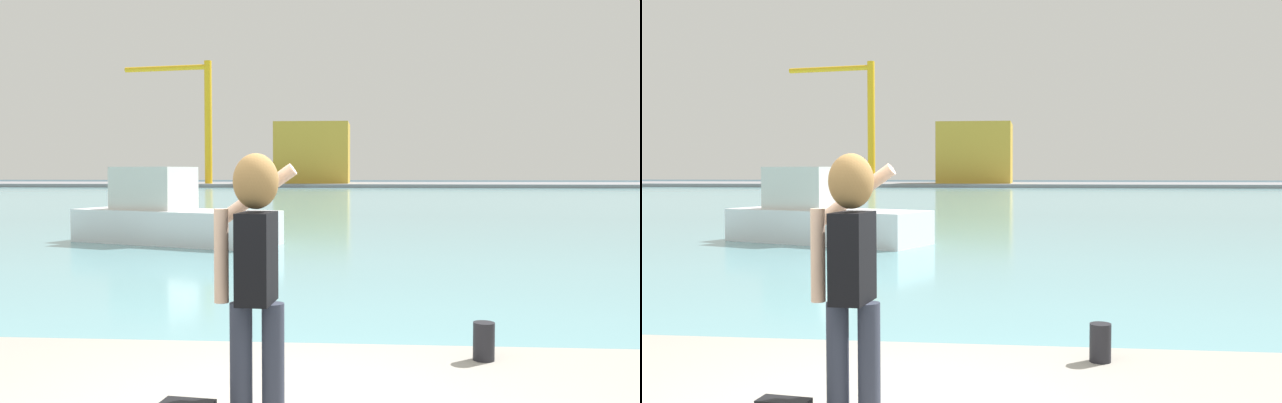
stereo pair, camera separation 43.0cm
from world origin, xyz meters
TOP-DOWN VIEW (x-y plane):
  - ground_plane at (0.00, 50.00)m, footprint 220.00×220.00m
  - harbor_water at (0.00, 52.00)m, footprint 140.00×100.00m
  - far_shore_dock at (0.00, 92.00)m, footprint 140.00×20.00m
  - person_photographer at (-0.06, -0.22)m, footprint 0.53×0.55m
  - harbor_bollard at (1.63, 1.54)m, footprint 0.18×0.18m
  - boat_moored at (-5.30, 15.15)m, footprint 6.50×4.03m
  - warehouse_left at (-7.53, 90.16)m, footprint 10.15×8.55m
  - port_crane at (-23.00, 85.84)m, footprint 12.67×2.85m

SIDE VIEW (x-z plane):
  - ground_plane at x=0.00m, z-range 0.00..0.00m
  - harbor_water at x=0.00m, z-range 0.00..0.02m
  - far_shore_dock at x=0.00m, z-range 0.00..0.48m
  - harbor_bollard at x=1.63m, z-range 0.50..0.83m
  - boat_moored at x=-5.30m, z-range -0.33..1.92m
  - person_photographer at x=-0.06m, z-range 0.70..2.44m
  - warehouse_left at x=-7.53m, z-range 0.48..8.91m
  - port_crane at x=-23.00m, z-range 2.47..19.04m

